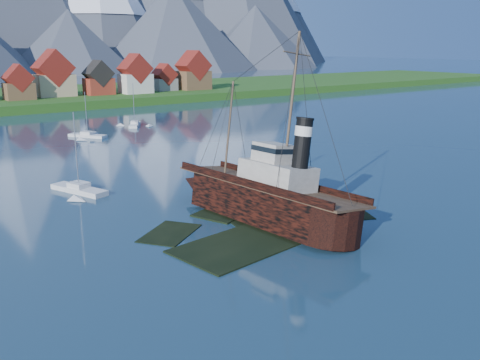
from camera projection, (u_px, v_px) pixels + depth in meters
ground at (260, 232)px, 64.11m from camera, size 1400.00×1400.00×0.00m
shoal at (260, 227)px, 66.90m from camera, size 31.71×21.24×1.14m
tugboat_wreck at (256, 195)px, 68.55m from camera, size 7.28×31.38×24.87m
sailboat_d at (135, 125)px, 146.70m from camera, size 6.66×8.74×12.19m
sailboat_e at (88, 136)px, 129.42m from camera, size 7.36×9.58×11.38m
sailboat_f at (79, 190)px, 81.30m from camera, size 5.84×10.55×12.75m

